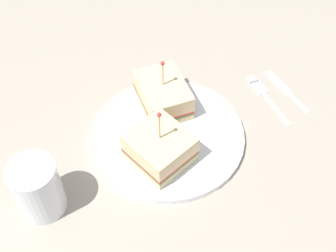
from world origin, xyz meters
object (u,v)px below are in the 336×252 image
object	(u,v)px
knife	(284,89)
fork	(264,94)
sandwich_half_front	(160,148)
sandwich_half_back	(163,95)
plate	(168,136)
drink_glass	(38,190)

from	to	relation	value
knife	fork	bearing A→B (deg)	14.51
sandwich_half_front	sandwich_half_back	size ratio (longest dim) A/B	1.02
sandwich_half_front	fork	world-z (taller)	sandwich_half_front
plate	sandwich_half_back	size ratio (longest dim) A/B	2.13
sandwich_half_back	fork	size ratio (longest dim) A/B	0.94
plate	sandwich_half_front	size ratio (longest dim) A/B	2.08
sandwich_half_front	drink_glass	world-z (taller)	sandwich_half_front
drink_glass	fork	bearing A→B (deg)	-150.39
fork	knife	bearing A→B (deg)	-165.49
sandwich_half_front	sandwich_half_back	xyz separation A→B (cm)	(-0.99, -11.49, -0.08)
drink_glass	fork	size ratio (longest dim) A/B	0.74
sandwich_half_front	sandwich_half_back	distance (cm)	11.53
drink_glass	sandwich_half_front	bearing A→B (deg)	-158.24
plate	sandwich_half_front	bearing A→B (deg)	72.76
drink_glass	fork	xyz separation A→B (cm)	(-37.40, -21.26, -4.28)
sandwich_half_back	drink_glass	xyz separation A→B (cm)	(18.69, 18.55, 0.79)
sandwich_half_back	fork	xyz separation A→B (cm)	(-18.71, -2.70, -3.49)
sandwich_half_front	drink_glass	xyz separation A→B (cm)	(17.70, 7.07, 0.71)
drink_glass	knife	world-z (taller)	drink_glass
plate	drink_glass	bearing A→B (deg)	31.85
knife	plate	bearing A→B (deg)	24.98
sandwich_half_front	knife	size ratio (longest dim) A/B	1.09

